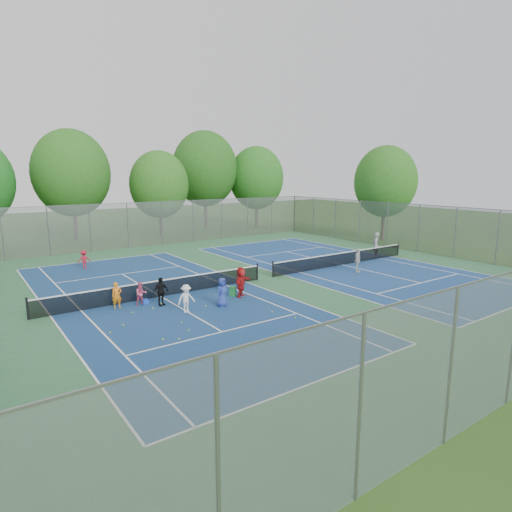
{
  "coord_description": "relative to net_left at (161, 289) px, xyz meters",
  "views": [
    {
      "loc": [
        -15.67,
        -21.04,
        6.56
      ],
      "look_at": [
        0.0,
        1.0,
        1.3
      ],
      "focal_mm": 30.0,
      "sensor_mm": 36.0,
      "label": 1
    }
  ],
  "objects": [
    {
      "name": "tennis_ball_3",
      "position": [
        1.11,
        -2.98,
        -0.42
      ],
      "size": [
        0.07,
        0.07,
        0.07
      ],
      "primitive_type": "sphere",
      "color": "#C9EC36",
      "rests_on": "ground"
    },
    {
      "name": "ground",
      "position": [
        7.0,
        0.0,
        -0.46
      ],
      "size": [
        120.0,
        120.0,
        0.0
      ],
      "primitive_type": "plane",
      "color": "#294E18",
      "rests_on": "ground"
    },
    {
      "name": "tennis_ball_4",
      "position": [
        -2.22,
        -1.82,
        -0.42
      ],
      "size": [
        0.07,
        0.07,
        0.07
      ],
      "primitive_type": "sphere",
      "color": "#C9E836",
      "rests_on": "ground"
    },
    {
      "name": "tree_nr",
      "position": [
        16.0,
        24.0,
        6.59
      ],
      "size": [
        7.6,
        7.6,
        11.42
      ],
      "color": "#443326",
      "rests_on": "ground"
    },
    {
      "name": "court_left",
      "position": [
        0.0,
        0.0,
        -0.44
      ],
      "size": [
        10.97,
        23.77,
        0.01
      ],
      "primitive_type": "cube",
      "color": "navy",
      "rests_on": "court_pad"
    },
    {
      "name": "tennis_ball_5",
      "position": [
        -1.08,
        -5.46,
        -0.42
      ],
      "size": [
        0.07,
        0.07,
        0.07
      ],
      "primitive_type": "sphere",
      "color": "gold",
      "rests_on": "ground"
    },
    {
      "name": "tennis_ball_0",
      "position": [
        -1.84,
        -6.15,
        -0.42
      ],
      "size": [
        0.07,
        0.07,
        0.07
      ],
      "primitive_type": "sphere",
      "color": "#C6E134",
      "rests_on": "ground"
    },
    {
      "name": "tennis_ball_2",
      "position": [
        -1.18,
        -1.78,
        -0.42
      ],
      "size": [
        0.07,
        0.07,
        0.07
      ],
      "primitive_type": "sphere",
      "color": "yellow",
      "rests_on": "ground"
    },
    {
      "name": "tennis_ball_7",
      "position": [
        -3.14,
        -3.28,
        -0.42
      ],
      "size": [
        0.07,
        0.07,
        0.07
      ],
      "primitive_type": "sphere",
      "color": "gold",
      "rests_on": "ground"
    },
    {
      "name": "tree_nl",
      "position": [
        1.0,
        23.0,
        6.09
      ],
      "size": [
        7.2,
        7.2,
        10.69
      ],
      "color": "#443326",
      "rests_on": "ground"
    },
    {
      "name": "court_right",
      "position": [
        14.0,
        0.0,
        -0.44
      ],
      "size": [
        10.97,
        23.77,
        0.01
      ],
      "primitive_type": "cube",
      "color": "navy",
      "rests_on": "court_pad"
    },
    {
      "name": "student_c",
      "position": [
        -0.04,
        -3.15,
        0.23
      ],
      "size": [
        0.9,
        0.54,
        1.37
      ],
      "primitive_type": "imported",
      "rotation": [
        0.0,
        0.0,
        0.03
      ],
      "color": "silver",
      "rests_on": "ground"
    },
    {
      "name": "fence_north",
      "position": [
        7.0,
        16.0,
        1.54
      ],
      "size": [
        32.0,
        0.1,
        4.0
      ],
      "primitive_type": "cube",
      "color": "gray",
      "rests_on": "ground"
    },
    {
      "name": "child_far_baseline",
      "position": [
        -1.56,
        9.63,
        0.19
      ],
      "size": [
        0.87,
        0.55,
        1.29
      ],
      "primitive_type": "imported",
      "rotation": [
        0.0,
        0.0,
        3.06
      ],
      "color": "#AA1829",
      "rests_on": "ground"
    },
    {
      "name": "student_f",
      "position": [
        3.51,
        -2.53,
        0.37
      ],
      "size": [
        1.56,
        1.24,
        1.65
      ],
      "primitive_type": "imported",
      "rotation": [
        0.0,
        0.0,
        0.57
      ],
      "color": "#B2191A",
      "rests_on": "ground"
    },
    {
      "name": "tennis_ball_10",
      "position": [
        -2.39,
        -5.79,
        -0.42
      ],
      "size": [
        0.07,
        0.07,
        0.07
      ],
      "primitive_type": "sphere",
      "color": "#D9E936",
      "rests_on": "ground"
    },
    {
      "name": "tennis_ball_8",
      "position": [
        -3.87,
        -3.83,
        -0.42
      ],
      "size": [
        0.07,
        0.07,
        0.07
      ],
      "primitive_type": "sphere",
      "color": "#B9CF30",
      "rests_on": "ground"
    },
    {
      "name": "net_right",
      "position": [
        14.0,
        0.0,
        0.0
      ],
      "size": [
        12.87,
        0.1,
        0.91
      ],
      "primitive_type": "cube",
      "color": "black",
      "rests_on": "ground"
    },
    {
      "name": "fence_east",
      "position": [
        23.0,
        0.0,
        1.54
      ],
      "size": [
        0.1,
        32.0,
        4.0
      ],
      "primitive_type": "cube",
      "rotation": [
        0.0,
        0.0,
        1.57
      ],
      "color": "gray",
      "rests_on": "ground"
    },
    {
      "name": "instructor",
      "position": [
        18.16,
        0.48,
        0.54
      ],
      "size": [
        0.87,
        0.8,
        1.99
      ],
      "primitive_type": "imported",
      "rotation": [
        0.0,
        0.0,
        3.74
      ],
      "color": "gray",
      "rests_on": "ground"
    },
    {
      "name": "student_a",
      "position": [
        -2.53,
        -0.6,
        0.2
      ],
      "size": [
        0.5,
        0.34,
        1.32
      ],
      "primitive_type": "imported",
      "rotation": [
        0.0,
        0.0,
        -0.06
      ],
      "color": "orange",
      "rests_on": "ground"
    },
    {
      "name": "tennis_ball_9",
      "position": [
        -0.55,
        -1.33,
        -0.42
      ],
      "size": [
        0.07,
        0.07,
        0.07
      ],
      "primitive_type": "sphere",
      "color": "#C0E134",
      "rests_on": "ground"
    },
    {
      "name": "ball_hopper",
      "position": [
        3.21,
        -2.17,
        -0.18
      ],
      "size": [
        0.37,
        0.37,
        0.55
      ],
      "primitive_type": "cube",
      "rotation": [
        0.0,
        0.0,
        0.43
      ],
      "color": "green",
      "rests_on": "ground"
    },
    {
      "name": "tree_nc",
      "position": [
        9.0,
        21.0,
        4.94
      ],
      "size": [
        6.0,
        6.0,
        8.85
      ],
      "color": "#443326",
      "rests_on": "ground"
    },
    {
      "name": "teen_court_b",
      "position": [
        13.09,
        -2.17,
        0.36
      ],
      "size": [
        1.02,
        0.88,
        1.64
      ],
      "primitive_type": "imported",
      "rotation": [
        0.0,
        0.0,
        0.61
      ],
      "color": "beige",
      "rests_on": "ground"
    },
    {
      "name": "tree_ne",
      "position": [
        22.0,
        22.0,
        5.51
      ],
      "size": [
        6.6,
        6.6,
        9.77
      ],
      "color": "#443326",
      "rests_on": "ground"
    },
    {
      "name": "student_d",
      "position": [
        -0.62,
        -1.49,
        0.28
      ],
      "size": [
        0.91,
        0.53,
        1.46
      ],
      "primitive_type": "imported",
      "rotation": [
        0.0,
        0.0,
        0.21
      ],
      "color": "black",
      "rests_on": "ground"
    },
    {
      "name": "student_b",
      "position": [
        -1.4,
        -0.83,
        0.15
      ],
      "size": [
        0.62,
        0.5,
        1.2
      ],
      "primitive_type": "imported",
      "rotation": [
        0.0,
        0.0,
        -0.08
      ],
      "color": "#D75379",
      "rests_on": "ground"
    },
    {
      "name": "tennis_ball_1",
      "position": [
        3.27,
        -5.59,
        -0.42
      ],
      "size": [
        0.07,
        0.07,
        0.07
      ],
      "primitive_type": "sphere",
      "color": "#CDEF37",
      "rests_on": "ground"
    },
    {
      "name": "tree_side_e",
      "position": [
        26.0,
        6.0,
        5.29
      ],
      "size": [
        6.0,
        6.0,
        9.2
      ],
      "color": "#443326",
      "rests_on": "ground"
    },
    {
      "name": "court_pad",
      "position": [
        7.0,
        0.0,
        -0.45
      ],
      "size": [
        32.0,
        32.0,
        0.01
      ],
      "primitive_type": "cube",
      "color": "#2F643F",
      "rests_on": "ground"
    },
    {
      "name": "net_left",
      "position": [
        0.0,
        0.0,
        0.0
      ],
      "size": [
        12.87,
        0.1,
        0.91
      ],
      "primitive_type": "cube",
      "color": "black",
      "rests_on": "ground"
    },
    {
      "name": "tennis_ball_6",
      "position": [
        3.6,
        -6.88,
        -0.42
      ],
      "size": [
        0.07,
        0.07,
        0.07
      ],
      "primitive_type": "sphere",
      "color": "#B8CF30",
      "rests_on": "ground"
    },
    {
      "name": "student_e",
      "position": [
        1.84,
        -3.35,
        0.28
      ],
      "size": [
        0.82,
        0.66,
        1.47
      ],
      "primitive_type": "imported",
      "rotation": [
        0.0,
        0.0,
        0.3
      ],
      "color": "#283C95",
      "rests_on": "ground"
    },
    {
      "name": "tennis_ball_11",
      "position": [
        -0.94,
        -4.47,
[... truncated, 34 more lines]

